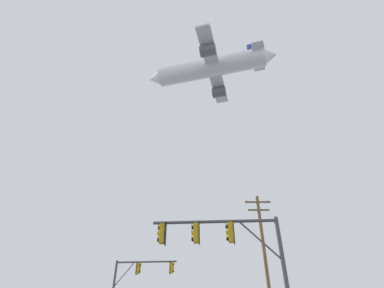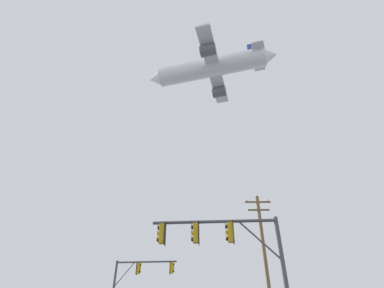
# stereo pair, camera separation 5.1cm
# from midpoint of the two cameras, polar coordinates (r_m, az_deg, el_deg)

# --- Properties ---
(signal_pole_near) EXTENTS (5.98, 0.69, 5.51)m
(signal_pole_near) POSITION_cam_midpoint_polar(r_m,az_deg,el_deg) (13.84, 6.98, -19.49)
(signal_pole_near) COLOR #4C4C51
(signal_pole_near) RESTS_ON ground
(signal_pole_far) EXTENTS (5.56, 0.74, 6.17)m
(signal_pole_far) POSITION_cam_midpoint_polar(r_m,az_deg,el_deg) (27.88, -11.19, -25.15)
(signal_pole_far) COLOR #4C4C51
(signal_pole_far) RESTS_ON ground
(utility_pole) EXTENTS (2.20, 0.28, 10.57)m
(utility_pole) POSITION_cam_midpoint_polar(r_m,az_deg,el_deg) (24.06, 14.56, -21.25)
(utility_pole) COLOR brown
(utility_pole) RESTS_ON ground
(airplane) EXTENTS (23.30, 18.00, 6.39)m
(airplane) POSITION_cam_midpoint_polar(r_m,az_deg,el_deg) (52.58, 3.85, 15.04)
(airplane) COLOR white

